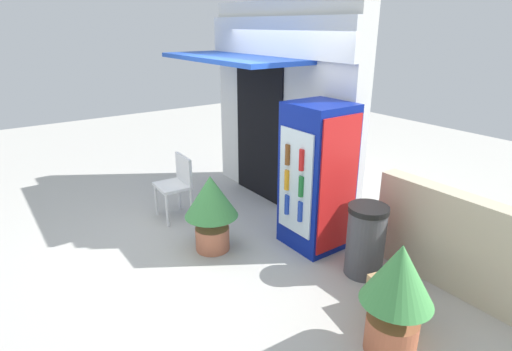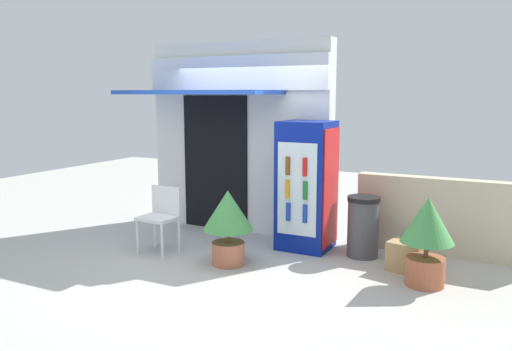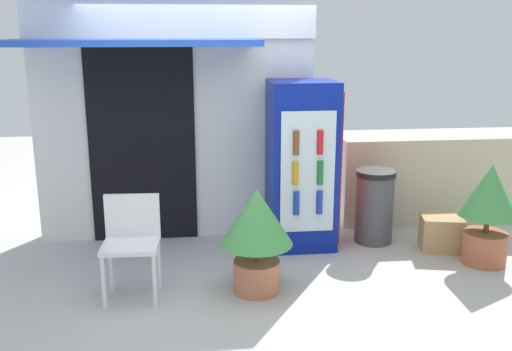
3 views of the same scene
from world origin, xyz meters
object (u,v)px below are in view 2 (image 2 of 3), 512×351
plastic_chair (162,213)px  cardboard_box (407,256)px  drink_cooler (307,186)px  potted_plant_curbside (427,233)px  potted_plant_near_shop (228,219)px  trash_bin (363,226)px

plastic_chair → cardboard_box: (3.11, 0.70, -0.35)m
drink_cooler → potted_plant_curbside: drink_cooler is taller
drink_cooler → cardboard_box: (1.43, -0.33, -0.70)m
drink_cooler → plastic_chair: (-1.68, -1.03, -0.35)m
drink_cooler → potted_plant_near_shop: bearing=-119.0°
potted_plant_curbside → cardboard_box: size_ratio=2.42×
drink_cooler → potted_plant_curbside: bearing=-23.0°
potted_plant_near_shop → cardboard_box: size_ratio=2.28×
potted_plant_curbside → cardboard_box: (-0.27, 0.39, -0.42)m
drink_cooler → cardboard_box: size_ratio=4.23×
trash_bin → cardboard_box: (0.63, -0.32, -0.22)m
drink_cooler → potted_plant_curbside: size_ratio=1.75×
plastic_chair → potted_plant_curbside: bearing=5.1°
drink_cooler → trash_bin: size_ratio=2.19×
plastic_chair → potted_plant_near_shop: (1.07, -0.07, 0.06)m
potted_plant_near_shop → trash_bin: size_ratio=1.18×
potted_plant_near_shop → drink_cooler: bearing=61.0°
plastic_chair → trash_bin: plastic_chair is taller
trash_bin → cardboard_box: size_ratio=1.93×
trash_bin → cardboard_box: 0.74m
plastic_chair → potted_plant_near_shop: potted_plant_near_shop is taller
trash_bin → drink_cooler: bearing=179.0°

